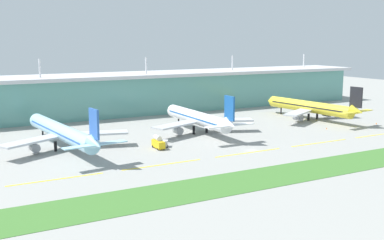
{
  "coord_description": "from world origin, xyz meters",
  "views": [
    {
      "loc": [
        -97.29,
        -134.57,
        39.93
      ],
      "look_at": [
        -7.26,
        32.63,
        7.0
      ],
      "focal_mm": 43.07,
      "sensor_mm": 36.0,
      "label": 1
    }
  ],
  "objects_px": {
    "airliner_far": "(311,107)",
    "safety_cone_left_wingtip": "(327,128)",
    "safety_cone_nose_front": "(376,123)",
    "airliner_near": "(62,132)",
    "baggage_cart": "(165,144)",
    "airliner_middle": "(199,118)",
    "fuel_truck": "(158,143)"
  },
  "relations": [
    {
      "from": "airliner_far",
      "to": "safety_cone_left_wingtip",
      "type": "xyz_separation_m",
      "value": [
        -11.36,
        -22.89,
        -6.1
      ]
    },
    {
      "from": "airliner_far",
      "to": "safety_cone_nose_front",
      "type": "xyz_separation_m",
      "value": [
        19.03,
        -24.87,
        -6.1
      ]
    },
    {
      "from": "airliner_near",
      "to": "safety_cone_nose_front",
      "type": "xyz_separation_m",
      "value": [
        145.44,
        -19.22,
        -6.11
      ]
    },
    {
      "from": "airliner_near",
      "to": "baggage_cart",
      "type": "distance_m",
      "value": 38.41
    },
    {
      "from": "airliner_near",
      "to": "baggage_cart",
      "type": "bearing_deg",
      "value": -22.3
    },
    {
      "from": "airliner_near",
      "to": "safety_cone_left_wingtip",
      "type": "height_order",
      "value": "airliner_near"
    },
    {
      "from": "airliner_near",
      "to": "airliner_middle",
      "type": "bearing_deg",
      "value": 2.64
    },
    {
      "from": "airliner_near",
      "to": "fuel_truck",
      "type": "height_order",
      "value": "airliner_near"
    },
    {
      "from": "airliner_middle",
      "to": "airliner_near",
      "type": "bearing_deg",
      "value": -177.36
    },
    {
      "from": "baggage_cart",
      "to": "airliner_near",
      "type": "bearing_deg",
      "value": 157.7
    },
    {
      "from": "airliner_near",
      "to": "safety_cone_left_wingtip",
      "type": "relative_size",
      "value": 99.72
    },
    {
      "from": "airliner_near",
      "to": "fuel_truck",
      "type": "bearing_deg",
      "value": -26.32
    },
    {
      "from": "airliner_near",
      "to": "safety_cone_nose_front",
      "type": "relative_size",
      "value": 99.72
    },
    {
      "from": "airliner_middle",
      "to": "fuel_truck",
      "type": "bearing_deg",
      "value": -146.27
    },
    {
      "from": "safety_cone_left_wingtip",
      "to": "safety_cone_nose_front",
      "type": "distance_m",
      "value": 30.45
    },
    {
      "from": "safety_cone_nose_front",
      "to": "baggage_cart",
      "type": "bearing_deg",
      "value": 177.52
    },
    {
      "from": "safety_cone_left_wingtip",
      "to": "safety_cone_nose_front",
      "type": "relative_size",
      "value": 1.0
    },
    {
      "from": "airliner_middle",
      "to": "safety_cone_nose_front",
      "type": "distance_m",
      "value": 89.08
    },
    {
      "from": "airliner_middle",
      "to": "safety_cone_nose_front",
      "type": "relative_size",
      "value": 83.83
    },
    {
      "from": "safety_cone_nose_front",
      "to": "airliner_middle",
      "type": "bearing_deg",
      "value": 165.7
    },
    {
      "from": "airliner_middle",
      "to": "safety_cone_left_wingtip",
      "type": "distance_m",
      "value": 59.52
    },
    {
      "from": "airliner_middle",
      "to": "safety_cone_left_wingtip",
      "type": "height_order",
      "value": "airliner_middle"
    },
    {
      "from": "baggage_cart",
      "to": "safety_cone_nose_front",
      "type": "bearing_deg",
      "value": -2.48
    },
    {
      "from": "airliner_near",
      "to": "airliner_middle",
      "type": "height_order",
      "value": "same"
    },
    {
      "from": "fuel_truck",
      "to": "baggage_cart",
      "type": "relative_size",
      "value": 1.8
    },
    {
      "from": "airliner_middle",
      "to": "airliner_far",
      "type": "bearing_deg",
      "value": 2.49
    },
    {
      "from": "airliner_near",
      "to": "baggage_cart",
      "type": "relative_size",
      "value": 17.36
    },
    {
      "from": "safety_cone_nose_front",
      "to": "safety_cone_left_wingtip",
      "type": "bearing_deg",
      "value": 176.27
    },
    {
      "from": "airliner_far",
      "to": "fuel_truck",
      "type": "relative_size",
      "value": 8.57
    },
    {
      "from": "airliner_middle",
      "to": "airliner_far",
      "type": "xyz_separation_m",
      "value": [
        67.09,
        2.91,
        0.0
      ]
    },
    {
      "from": "airliner_far",
      "to": "safety_cone_nose_front",
      "type": "height_order",
      "value": "airliner_far"
    },
    {
      "from": "baggage_cart",
      "to": "safety_cone_left_wingtip",
      "type": "relative_size",
      "value": 5.74
    }
  ]
}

